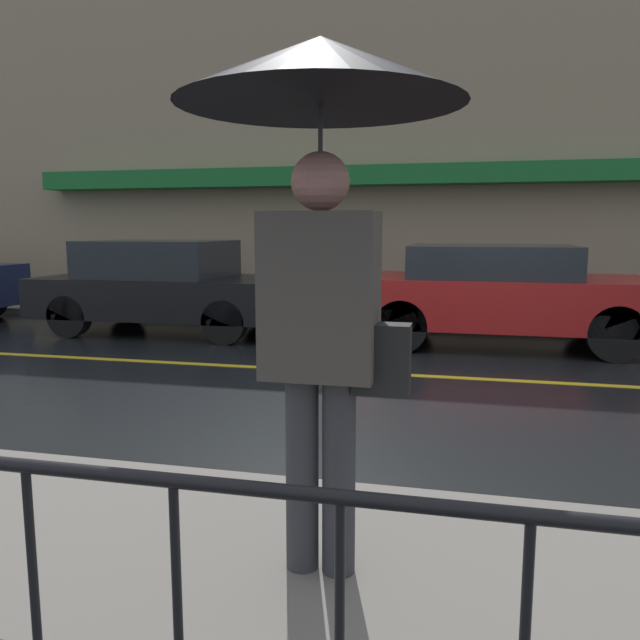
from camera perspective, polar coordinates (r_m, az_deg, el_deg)
name	(u,v)px	position (r m, az deg, el deg)	size (l,w,h in m)	color
ground_plane	(457,378)	(7.08, 12.46, -5.19)	(80.00, 80.00, 0.00)	black
sidewalk_near	(440,635)	(2.77, 10.89, -26.46)	(28.00, 2.51, 0.11)	slate
sidewalk_far	(461,320)	(11.17, 12.79, 0.02)	(28.00, 1.61, 0.11)	slate
lane_marking	(457,378)	(7.08, 12.46, -5.16)	(25.20, 0.12, 0.01)	gold
building_storefront	(467,145)	(12.08, 13.32, 15.33)	(28.00, 0.85, 6.36)	gray
pedestrian	(321,152)	(2.64, 0.13, 15.13)	(1.19, 1.19, 2.28)	#333338
car_black	(167,286)	(10.21, -13.84, 3.05)	(4.05, 1.86, 1.45)	black
car_red	(499,293)	(9.11, 16.09, 2.40)	(4.27, 1.90, 1.41)	maroon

